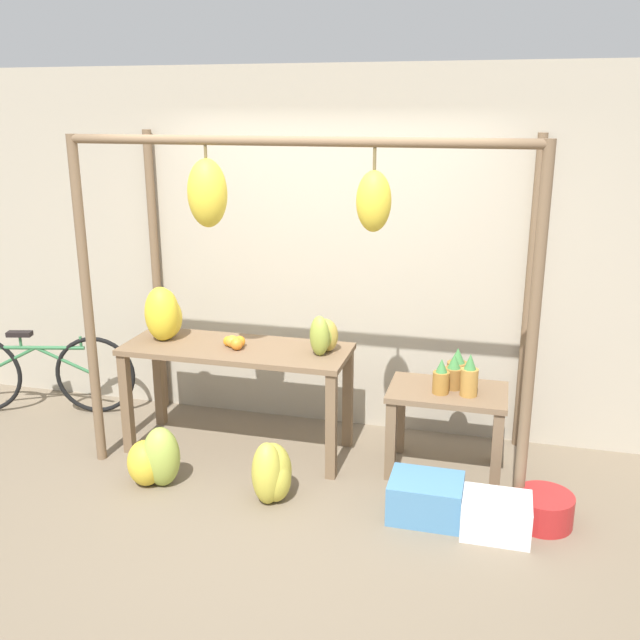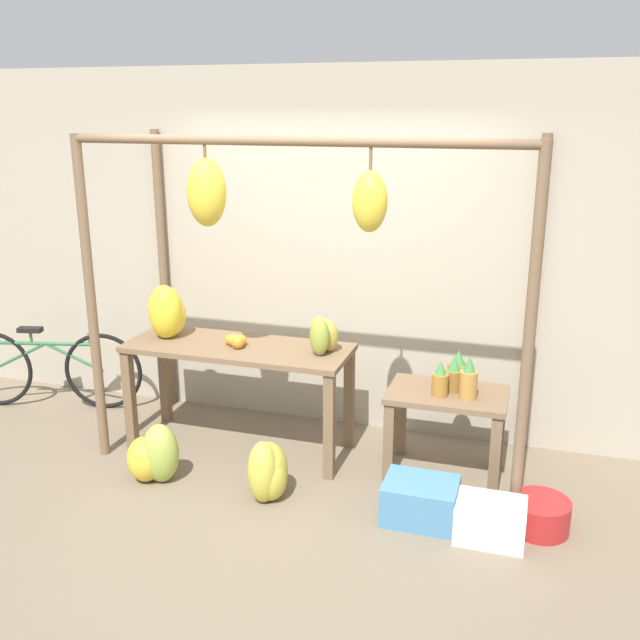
% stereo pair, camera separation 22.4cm
% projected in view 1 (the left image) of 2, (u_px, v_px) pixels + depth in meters
% --- Properties ---
extents(ground_plane, '(20.00, 20.00, 0.00)m').
position_uv_depth(ground_plane, '(277.00, 513.00, 4.56)').
color(ground_plane, '#756651').
extents(shop_wall_back, '(8.00, 0.08, 2.80)m').
position_uv_depth(shop_wall_back, '(333.00, 253.00, 5.54)').
color(shop_wall_back, '#B2A893').
rests_on(shop_wall_back, ground_plane).
extents(stall_awning, '(3.04, 1.17, 2.33)m').
position_uv_depth(stall_awning, '(292.00, 245.00, 4.69)').
color(stall_awning, brown).
rests_on(stall_awning, ground_plane).
extents(display_table_main, '(1.66, 0.62, 0.82)m').
position_uv_depth(display_table_main, '(237.00, 363.00, 5.23)').
color(display_table_main, brown).
rests_on(display_table_main, ground_plane).
extents(display_table_side, '(0.81, 0.53, 0.62)m').
position_uv_depth(display_table_side, '(447.00, 409.00, 4.96)').
color(display_table_side, brown).
rests_on(display_table_side, ground_plane).
extents(banana_pile_on_table, '(0.29, 0.32, 0.41)m').
position_uv_depth(banana_pile_on_table, '(164.00, 315.00, 5.31)').
color(banana_pile_on_table, yellow).
rests_on(banana_pile_on_table, display_table_main).
extents(orange_pile, '(0.17, 0.16, 0.09)m').
position_uv_depth(orange_pile, '(235.00, 342.00, 5.16)').
color(orange_pile, orange).
rests_on(orange_pile, display_table_main).
extents(pineapple_cluster, '(0.30, 0.35, 0.30)m').
position_uv_depth(pineapple_cluster, '(456.00, 374.00, 4.90)').
color(pineapple_cluster, '#A3702D').
rests_on(pineapple_cluster, display_table_side).
extents(banana_pile_ground_left, '(0.44, 0.36, 0.43)m').
position_uv_depth(banana_pile_ground_left, '(154.00, 459.00, 4.85)').
color(banana_pile_ground_left, '#9EB247').
rests_on(banana_pile_ground_left, ground_plane).
extents(banana_pile_ground_right, '(0.33, 0.35, 0.43)m').
position_uv_depth(banana_pile_ground_right, '(271.00, 474.00, 4.65)').
color(banana_pile_ground_right, gold).
rests_on(banana_pile_ground_right, ground_plane).
extents(fruit_crate_white, '(0.46, 0.36, 0.26)m').
position_uv_depth(fruit_crate_white, '(426.00, 498.00, 4.49)').
color(fruit_crate_white, '#4C84B2').
rests_on(fruit_crate_white, ground_plane).
extents(blue_bucket, '(0.36, 0.36, 0.20)m').
position_uv_depth(blue_bucket, '(543.00, 509.00, 4.42)').
color(blue_bucket, '#AD2323').
rests_on(blue_bucket, ground_plane).
extents(parked_bicycle, '(1.59, 0.42, 0.72)m').
position_uv_depth(parked_bicycle, '(38.00, 373.00, 5.98)').
color(parked_bicycle, black).
rests_on(parked_bicycle, ground_plane).
extents(papaya_pile, '(0.23, 0.31, 0.29)m').
position_uv_depth(papaya_pile, '(324.00, 335.00, 5.03)').
color(papaya_pile, '#93A33D').
rests_on(papaya_pile, display_table_main).
extents(fruit_crate_purple, '(0.41, 0.32, 0.23)m').
position_uv_depth(fruit_crate_purple, '(496.00, 516.00, 4.31)').
color(fruit_crate_purple, silver).
rests_on(fruit_crate_purple, ground_plane).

